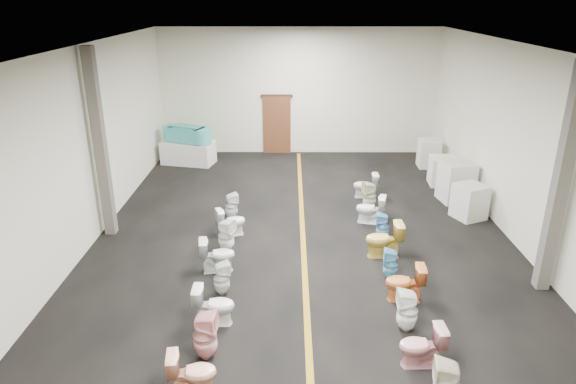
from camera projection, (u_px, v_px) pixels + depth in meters
name	position (u px, v px, depth m)	size (l,w,h in m)	color
floor	(304.00, 252.00, 11.80)	(16.00, 16.00, 0.00)	black
ceiling	(306.00, 50.00, 10.18)	(16.00, 16.00, 0.00)	black
wall_back	(299.00, 92.00, 18.46)	(10.00, 10.00, 0.00)	beige
wall_left	(72.00, 158.00, 11.02)	(16.00, 16.00, 0.00)	beige
wall_right	(538.00, 158.00, 10.97)	(16.00, 16.00, 0.00)	beige
aisle_stripe	(304.00, 251.00, 11.80)	(0.12, 15.60, 0.01)	#906815
back_door	(277.00, 125.00, 18.84)	(1.00, 0.10, 2.10)	#562D19
door_frame	(277.00, 96.00, 18.46)	(1.15, 0.08, 0.10)	#331C11
column_left	(100.00, 145.00, 11.95)	(0.25, 0.25, 4.50)	#59544C
column_right	(561.00, 182.00, 9.57)	(0.25, 0.25, 4.50)	#59544C
display_table	(188.00, 153.00, 17.85)	(1.75, 0.88, 0.78)	silver
bathtub	(187.00, 134.00, 17.61)	(1.75, 1.16, 0.55)	teal
appliance_crate_a	(470.00, 201.00, 13.44)	(0.71, 0.71, 0.92)	beige
appliance_crate_b	(456.00, 182.00, 14.54)	(0.83, 0.83, 1.14)	beige
appliance_crate_c	(443.00, 171.00, 15.84)	(0.77, 0.77, 0.87)	silver
appliance_crate_d	(429.00, 153.00, 17.45)	(0.67, 0.67, 0.95)	silver
toilet_left_2	(192.00, 373.00, 7.49)	(0.40, 0.71, 0.72)	#F5AB8A
toilet_left_3	(205.00, 336.00, 8.20)	(0.39, 0.40, 0.86)	#E8A2A6
toilet_left_4	(214.00, 305.00, 9.11)	(0.41, 0.73, 0.74)	white
toilet_left_5	(222.00, 278.00, 10.01)	(0.31, 0.32, 0.70)	silver
toilet_left_6	(217.00, 255.00, 10.85)	(0.42, 0.74, 0.75)	silver
toilet_left_7	(226.00, 236.00, 11.65)	(0.36, 0.37, 0.81)	white
toilet_left_8	(231.00, 222.00, 12.49)	(0.40, 0.70, 0.71)	white
toilet_left_9	(231.00, 206.00, 13.38)	(0.32, 0.33, 0.72)	silver
toilet_right_3	(422.00, 346.00, 8.06)	(0.41, 0.71, 0.73)	#D69196
toilet_right_4	(407.00, 311.00, 8.90)	(0.36, 0.37, 0.80)	white
toilet_right_5	(405.00, 283.00, 9.80)	(0.42, 0.74, 0.75)	orange
toilet_right_6	(391.00, 264.00, 10.55)	(0.31, 0.31, 0.68)	#63ADD2
toilet_right_7	(384.00, 240.00, 11.45)	(0.46, 0.81, 0.83)	gold
toilet_right_8	(383.00, 227.00, 12.26)	(0.31, 0.32, 0.69)	#66A5D9
toilet_right_9	(371.00, 209.00, 13.16)	(0.43, 0.75, 0.76)	white
toilet_right_10	(370.00, 196.00, 13.95)	(0.36, 0.37, 0.81)	beige
toilet_right_11	(366.00, 185.00, 14.85)	(0.40, 0.71, 0.72)	white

